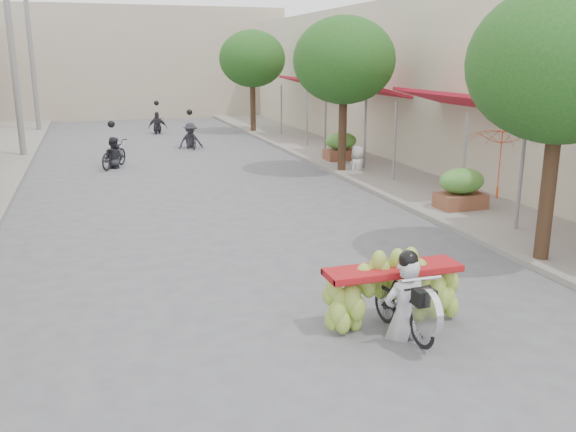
% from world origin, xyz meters
% --- Properties ---
extents(ground, '(120.00, 120.00, 0.00)m').
position_xyz_m(ground, '(0.00, 0.00, 0.00)').
color(ground, '#59595E').
rests_on(ground, ground).
extents(sidewalk_right, '(4.00, 60.00, 0.12)m').
position_xyz_m(sidewalk_right, '(7.00, 15.00, 0.06)').
color(sidewalk_right, gray).
rests_on(sidewalk_right, ground).
extents(shophouse_row_right, '(9.77, 40.00, 6.00)m').
position_xyz_m(shophouse_row_right, '(11.99, 14.00, 3.00)').
color(shophouse_row_right, '#BEB89D').
rests_on(shophouse_row_right, ground).
extents(far_building, '(20.00, 6.00, 7.00)m').
position_xyz_m(far_building, '(0.00, 38.00, 3.50)').
color(far_building, tan).
rests_on(far_building, ground).
extents(utility_pole_far, '(0.60, 0.24, 8.00)m').
position_xyz_m(utility_pole_far, '(-5.40, 21.00, 4.03)').
color(utility_pole_far, slate).
rests_on(utility_pole_far, ground).
extents(utility_pole_back, '(0.60, 0.24, 8.00)m').
position_xyz_m(utility_pole_back, '(-5.40, 30.00, 4.03)').
color(utility_pole_back, slate).
rests_on(utility_pole_back, ground).
extents(street_tree_near, '(3.40, 3.40, 5.25)m').
position_xyz_m(street_tree_near, '(5.40, 4.00, 3.78)').
color(street_tree_near, '#3A2719').
rests_on(street_tree_near, ground).
extents(street_tree_mid, '(3.40, 3.40, 5.25)m').
position_xyz_m(street_tree_mid, '(5.40, 14.00, 3.78)').
color(street_tree_mid, '#3A2719').
rests_on(street_tree_mid, ground).
extents(street_tree_far, '(3.40, 3.40, 5.25)m').
position_xyz_m(street_tree_far, '(5.40, 26.00, 3.78)').
color(street_tree_far, '#3A2719').
rests_on(street_tree_far, ground).
extents(produce_crate_mid, '(1.20, 0.88, 1.16)m').
position_xyz_m(produce_crate_mid, '(6.20, 8.00, 0.71)').
color(produce_crate_mid, brown).
rests_on(produce_crate_mid, ground).
extents(produce_crate_far, '(1.20, 0.88, 1.16)m').
position_xyz_m(produce_crate_far, '(6.20, 16.00, 0.71)').
color(produce_crate_far, brown).
rests_on(produce_crate_far, ground).
extents(banana_motorbike, '(2.20, 1.77, 2.22)m').
position_xyz_m(banana_motorbike, '(1.32, 2.15, 0.74)').
color(banana_motorbike, black).
rests_on(banana_motorbike, ground).
extents(market_umbrella, '(2.26, 2.26, 1.64)m').
position_xyz_m(market_umbrella, '(5.96, 6.17, 2.42)').
color(market_umbrella, '#C5401A').
rests_on(market_umbrella, ground).
extents(pedestrian, '(0.93, 0.86, 1.62)m').
position_xyz_m(pedestrian, '(5.96, 13.92, 0.93)').
color(pedestrian, silver).
rests_on(pedestrian, ground).
extents(bg_motorbike_a, '(1.39, 1.87, 1.95)m').
position_xyz_m(bg_motorbike_a, '(-2.06, 17.50, 0.73)').
color(bg_motorbike_a, black).
rests_on(bg_motorbike_a, ground).
extents(bg_motorbike_b, '(1.11, 1.68, 1.95)m').
position_xyz_m(bg_motorbike_b, '(1.36, 21.45, 0.85)').
color(bg_motorbike_b, black).
rests_on(bg_motorbike_b, ground).
extents(bg_motorbike_c, '(1.08, 1.50, 1.95)m').
position_xyz_m(bg_motorbike_c, '(0.58, 27.30, 0.84)').
color(bg_motorbike_c, black).
rests_on(bg_motorbike_c, ground).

